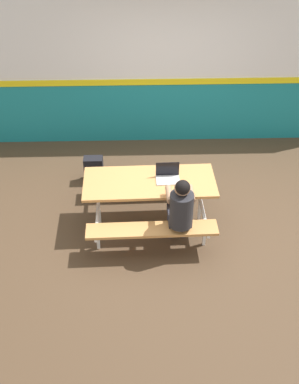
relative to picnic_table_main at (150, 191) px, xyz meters
name	(u,v)px	position (x,y,z in m)	size (l,w,h in m)	color
ground_plane	(175,222)	(0.37, 0.00, -0.58)	(10.00, 10.00, 0.02)	#4C3826
accent_backdrop	(167,75)	(0.37, 2.31, 0.67)	(8.00, 0.14, 2.60)	teal
picnic_table_main	(150,191)	(0.00, 0.00, 0.00)	(1.82, 1.59, 0.74)	tan
student_nearer	(181,208)	(0.38, -0.55, 0.13)	(0.37, 0.53, 1.21)	#2D2D38
laptop_silver	(168,176)	(0.25, 0.04, 0.21)	(0.32, 0.23, 0.22)	silver
backpack_dark	(94,169)	(-0.86, 1.04, -0.36)	(0.30, 0.22, 0.44)	black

